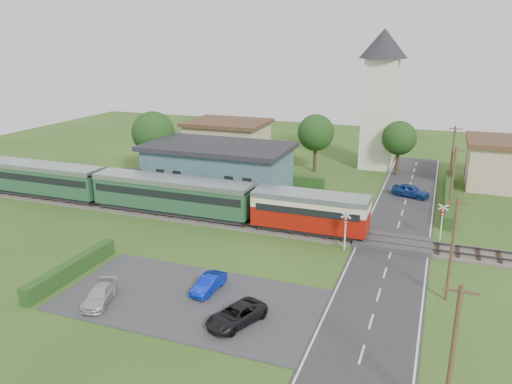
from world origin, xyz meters
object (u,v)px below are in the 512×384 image
(station_building, at_px, (218,167))
(house_west, at_px, (228,140))
(train, at_px, (143,190))
(car_on_road, at_px, (411,191))
(church_tower, at_px, (381,89))
(house_east, at_px, (506,163))
(crossing_signal_near, at_px, (346,225))
(car_park_blue, at_px, (209,284))
(car_park_dark, at_px, (236,315))
(equipment_hut, at_px, (127,182))
(crossing_signal_far, at_px, (442,217))
(pedestrian_near, at_px, (262,201))
(pedestrian_far, at_px, (138,186))
(car_park_silver, at_px, (100,295))

(station_building, relative_size, house_west, 1.48)
(train, xyz_separation_m, car_on_road, (24.26, 14.10, -1.46))
(church_tower, xyz_separation_m, house_east, (15.00, -4.00, -7.43))
(crossing_signal_near, xyz_separation_m, car_on_road, (3.95, 16.51, -1.42))
(car_park_blue, bearing_deg, car_park_dark, -39.18)
(car_on_road, bearing_deg, equipment_hut, 129.66)
(station_building, distance_m, house_east, 32.70)
(station_building, height_order, crossing_signal_near, station_building)
(crossing_signal_far, xyz_separation_m, pedestrian_near, (-16.41, 1.03, -0.80))
(station_building, xyz_separation_m, pedestrian_far, (-6.93, -5.48, -1.40))
(car_park_blue, bearing_deg, train, 139.92)
(house_west, bearing_deg, car_park_dark, -65.65)
(car_park_blue, relative_size, car_park_silver, 0.90)
(train, distance_m, pedestrian_near, 11.65)
(station_building, bearing_deg, train, -113.50)
(church_tower, bearing_deg, equipment_hut, -135.25)
(car_park_blue, bearing_deg, crossing_signal_far, 49.66)
(equipment_hut, height_order, church_tower, church_tower)
(house_east, height_order, car_park_silver, house_east)
(church_tower, relative_size, car_on_road, 4.47)
(equipment_hut, distance_m, crossing_signal_far, 31.61)
(station_building, height_order, car_park_blue, station_building)
(station_building, bearing_deg, car_on_road, 14.09)
(crossing_signal_near, height_order, pedestrian_far, crossing_signal_near)
(equipment_hut, distance_m, train, 5.21)
(crossing_signal_near, height_order, car_on_road, crossing_signal_near)
(station_building, height_order, train, station_building)
(church_tower, height_order, house_west, church_tower)
(house_west, relative_size, car_on_road, 2.75)
(house_west, relative_size, crossing_signal_near, 3.30)
(house_west, relative_size, car_park_blue, 3.31)
(train, height_order, house_west, house_west)
(equipment_hut, distance_m, station_building, 9.92)
(car_park_blue, xyz_separation_m, pedestrian_near, (-1.98, 15.96, 0.72))
(station_building, relative_size, crossing_signal_far, 4.88)
(train, bearing_deg, equipment_hut, 141.95)
(train, height_order, car_park_blue, train)
(car_park_dark, bearing_deg, church_tower, 109.33)
(equipment_hut, relative_size, pedestrian_far, 1.51)
(crossing_signal_far, height_order, car_on_road, crossing_signal_far)
(house_east, bearing_deg, station_building, -156.56)
(house_west, relative_size, pedestrian_near, 6.09)
(station_building, bearing_deg, car_park_blue, -66.91)
(crossing_signal_far, relative_size, car_park_silver, 0.91)
(house_west, xyz_separation_m, car_park_silver, (8.26, -39.40, -2.19))
(equipment_hut, xyz_separation_m, car_park_dark, (20.47, -18.78, -1.11))
(church_tower, xyz_separation_m, car_park_dark, (-2.53, -41.58, -9.59))
(equipment_hut, bearing_deg, car_park_silver, -60.13)
(crossing_signal_near, bearing_deg, pedestrian_near, 147.64)
(station_building, bearing_deg, crossing_signal_far, -15.63)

